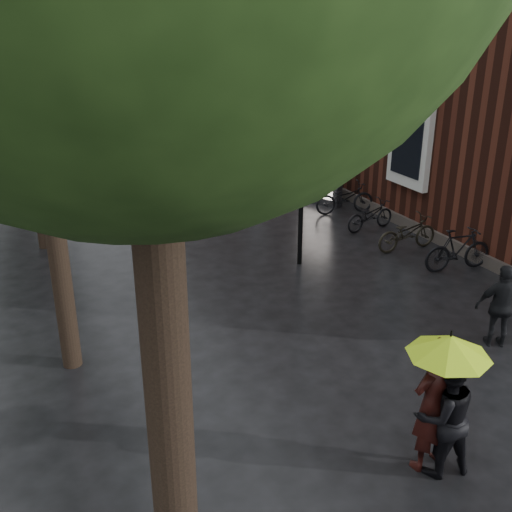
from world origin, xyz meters
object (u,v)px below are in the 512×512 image
parked_bicycles (342,196)px  ad_lightbox (322,172)px  lamp_post (302,166)px  pedestrian_walking (502,306)px  person_burgundy (434,404)px  person_black (444,416)px

parked_bicycles → ad_lightbox: size_ratio=8.28×
parked_bicycles → lamp_post: lamp_post is taller
pedestrian_walking → ad_lightbox: size_ratio=0.77×
parked_bicycles → lamp_post: size_ratio=4.25×
parked_bicycles → ad_lightbox: ad_lightbox is taller
ad_lightbox → pedestrian_walking: bearing=-123.0°
parked_bicycles → ad_lightbox: 1.02m
person_burgundy → person_black: 0.19m
lamp_post → ad_lightbox: bearing=54.0°
person_black → ad_lightbox: (4.55, 10.94, 0.16)m
pedestrian_walking → parked_bicycles: pedestrian_walking is taller
pedestrian_walking → lamp_post: bearing=-43.9°
person_black → person_burgundy: bearing=-51.5°
pedestrian_walking → lamp_post: 5.28m
person_burgundy → ad_lightbox: bearing=-118.6°
person_burgundy → parked_bicycles: (4.83, 9.98, -0.50)m
person_black → lamp_post: size_ratio=0.43×
pedestrian_walking → lamp_post: lamp_post is taller
pedestrian_walking → ad_lightbox: 8.96m
pedestrian_walking → parked_bicycles: 8.18m
pedestrian_walking → ad_lightbox: (1.46, 8.83, 0.24)m
lamp_post → pedestrian_walking: bearing=-73.2°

